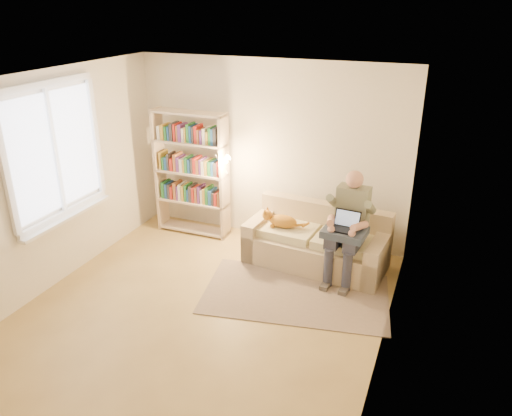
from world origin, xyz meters
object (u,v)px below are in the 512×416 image
at_px(person, 349,221).
at_px(laptop, 345,224).
at_px(bookshelf, 191,168).
at_px(cat, 284,221).
at_px(sofa, 317,244).

relative_size(person, laptop, 4.08).
xyz_separation_m(person, bookshelf, (-2.44, 0.45, 0.26)).
distance_m(cat, bookshelf, 1.65).
bearing_deg(cat, person, -1.79).
xyz_separation_m(laptop, bookshelf, (-2.43, 0.58, 0.25)).
relative_size(cat, bookshelf, 0.31).
bearing_deg(cat, laptop, -10.13).
height_order(person, cat, person).
bearing_deg(person, sofa, 162.11).
relative_size(person, cat, 2.38).
distance_m(sofa, cat, 0.55).
relative_size(sofa, cat, 3.24).
bearing_deg(bookshelf, cat, -12.44).
xyz_separation_m(sofa, person, (0.44, -0.18, 0.49)).
bearing_deg(laptop, bookshelf, 171.60).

